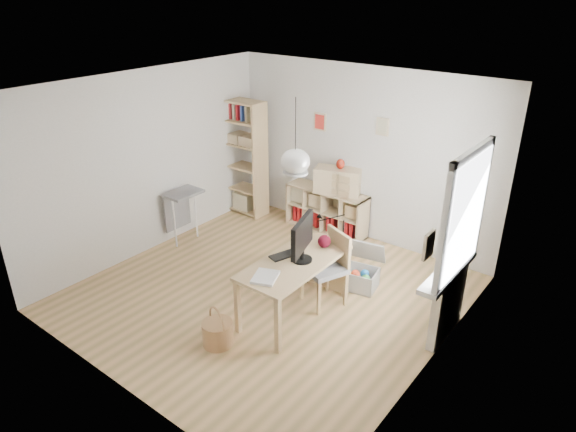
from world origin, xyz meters
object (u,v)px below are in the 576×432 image
Objects in this scene: chair at (328,264)px; drawer_chest at (338,181)px; desk at (295,268)px; monitor at (302,238)px; tall_bookshelf at (243,153)px; storage_chest at (359,273)px; cube_shelf at (327,213)px.

drawer_chest is (-0.98, 1.71, 0.37)m from chair.
desk is 2.45× the size of monitor.
tall_bookshelf is 3.27× the size of monitor.
chair is (2.75, -1.47, -0.54)m from tall_bookshelf.
storage_chest is at bearing 99.61° from chair.
cube_shelf reaches higher than storage_chest.
drawer_chest reaches higher than chair.
tall_bookshelf reaches higher than desk.
chair is 0.69m from storage_chest.
tall_bookshelf reaches higher than chair.
tall_bookshelf is 2.07× the size of chair.
cube_shelf is at bearing 114.61° from desk.
desk is 2.48m from cube_shelf.
tall_bookshelf is 2.80× the size of drawer_chest.
desk is 1.20m from storage_chest.
desk is 0.75× the size of tall_bookshelf.
monitor is at bearing -35.46° from tall_bookshelf.
tall_bookshelf is (-2.59, 1.95, 0.43)m from desk.
chair is at bearing 58.00° from monitor.
cube_shelf is 2.13m from chair.
drawer_chest is (0.21, -0.04, 0.63)m from cube_shelf.
storage_chest is 0.97× the size of drawer_chest.
chair reaches higher than desk.
chair reaches higher than cube_shelf.
storage_chest is (0.13, 0.58, -0.37)m from chair.
storage_chest is 1.13× the size of monitor.
monitor is at bearing -87.77° from drawer_chest.
desk is at bearing -116.21° from storage_chest.
desk is 0.52m from chair.
chair is 0.66m from monitor.
monitor reaches higher than desk.
chair is at bearing -28.02° from tall_bookshelf.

